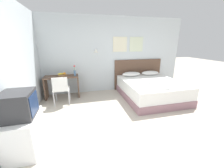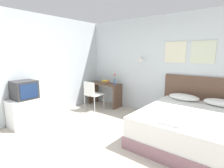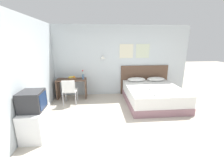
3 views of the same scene
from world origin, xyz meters
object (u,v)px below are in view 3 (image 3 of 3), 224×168
folded_towel_near_foot (155,89)px  flower_vase (83,76)px  television (32,101)px  desk_chair (69,90)px  bed (153,95)px  tv_stand (36,123)px  folded_towel_mid_bed (159,94)px  headboard (144,80)px  fruit_bowl (72,78)px  pillow_left (136,79)px  pillow_right (156,79)px  desk (72,85)px

folded_towel_near_foot → flower_vase: 2.56m
flower_vase → television: bearing=-109.9°
desk_chair → flower_vase: (0.41, 0.57, 0.34)m
bed → tv_stand: tv_stand is taller
folded_towel_mid_bed → flower_vase: bearing=146.9°
flower_vase → bed: bearing=-16.9°
desk_chair → headboard: bearing=17.9°
bed → flower_vase: bearing=163.1°
headboard → desk_chair: 2.94m
desk_chair → tv_stand: 1.80m
fruit_bowl → flower_vase: bearing=-4.9°
tv_stand → television: bearing=0.0°
headboard → desk_chair: size_ratio=2.21×
pillow_left → pillow_right: size_ratio=1.00×
pillow_right → desk: bearing=-179.6°
pillow_right → folded_towel_near_foot: 1.18m
flower_vase → folded_towel_mid_bed: bearing=-33.1°
folded_towel_mid_bed → television: bearing=-165.2°
flower_vase → tv_stand: size_ratio=0.47×
desk_chair → pillow_right: bearing=11.2°
bed → desk_chair: size_ratio=2.40×
headboard → tv_stand: 4.18m
pillow_right → desk: size_ratio=0.64×
headboard → pillow_left: 0.48m
tv_stand → desk: bearing=80.2°
pillow_right → folded_towel_near_foot: pillow_right is taller
tv_stand → television: (0.00, 0.00, 0.53)m
folded_towel_near_foot → headboard: bearing=87.5°
folded_towel_mid_bed → desk: bearing=150.6°
desk_chair → fruit_bowl: desk_chair is taller
folded_towel_near_foot → fruit_bowl: fruit_bowl is taller
headboard → desk: bearing=-174.1°
folded_towel_near_foot → bed: bearing=78.9°
pillow_right → tv_stand: bearing=-146.7°
headboard → folded_towel_near_foot: (-0.06, -1.37, 0.04)m
bed → pillow_right: (0.38, 0.79, 0.37)m
folded_towel_near_foot → pillow_right: bearing=68.0°
headboard → fruit_bowl: headboard is taller
pillow_right → desk_chair: bearing=-168.8°
bed → desk_chair: (-2.80, 0.16, 0.23)m
folded_towel_near_foot → folded_towel_mid_bed: 0.45m
tv_stand → pillow_left: bearing=39.8°
flower_vase → headboard: bearing=7.9°
fruit_bowl → television: bearing=-100.8°
television → folded_towel_near_foot: bearing=22.0°
desk → bed: bearing=-15.2°
fruit_bowl → tv_stand: size_ratio=0.41×
headboard → pillow_left: bearing=-144.9°
desk → tv_stand: bearing=-99.8°
folded_towel_near_foot → folded_towel_mid_bed: same height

